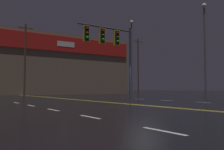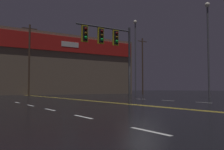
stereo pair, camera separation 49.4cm
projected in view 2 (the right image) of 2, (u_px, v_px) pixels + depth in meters
ground_plane at (143, 105)px, 15.04m from camera, size 200.00×200.00×0.00m
road_markings at (175, 106)px, 14.48m from camera, size 17.02×60.00×0.01m
traffic_signal_median at (108, 42)px, 15.54m from camera, size 3.90×0.36×5.05m
streetlight_near_left at (208, 37)px, 27.67m from camera, size 0.56×0.56×10.67m
streetlight_far_median at (135, 48)px, 38.80m from camera, size 0.56×0.56×11.74m
building_backdrop at (19, 64)px, 43.66m from camera, size 41.88×10.23×10.57m
utility_pole_row at (33, 59)px, 37.13m from camera, size 45.01×0.26×10.85m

